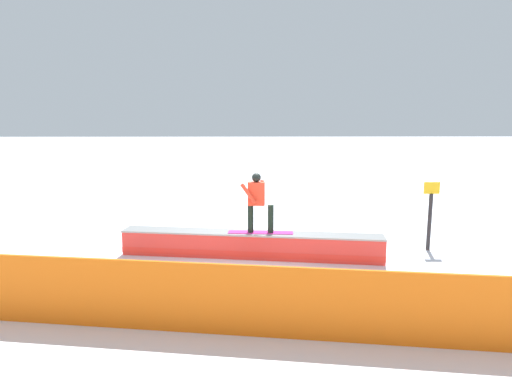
{
  "coord_description": "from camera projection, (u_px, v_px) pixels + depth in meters",
  "views": [
    {
      "loc": [
        -0.0,
        10.55,
        3.47
      ],
      "look_at": [
        -0.12,
        1.02,
        1.8
      ],
      "focal_mm": 31.3,
      "sensor_mm": 36.0,
      "label": 1
    }
  ],
  "objects": [
    {
      "name": "snowboarder",
      "position": [
        257.0,
        201.0,
        10.71
      ],
      "size": [
        1.59,
        0.42,
        1.47
      ],
      "color": "#C32A8C",
      "rests_on": "grind_box"
    },
    {
      "name": "safety_fence",
      "position": [
        251.0,
        301.0,
        6.98
      ],
      "size": [
        12.26,
        1.79,
        1.17
      ],
      "primitive_type": "cube",
      "rotation": [
        0.0,
        0.0,
        -0.14
      ],
      "color": "orange",
      "rests_on": "ground_plane"
    },
    {
      "name": "trail_marker",
      "position": [
        430.0,
        214.0,
        11.41
      ],
      "size": [
        0.4,
        0.1,
        1.78
      ],
      "color": "#262628",
      "rests_on": "ground_plane"
    },
    {
      "name": "ground_plane",
      "position": [
        251.0,
        257.0,
        10.99
      ],
      "size": [
        120.0,
        120.0,
        0.0
      ],
      "primitive_type": "plane",
      "color": "white"
    },
    {
      "name": "grind_box",
      "position": [
        251.0,
        246.0,
        10.94
      ],
      "size": [
        6.42,
        1.45,
        0.63
      ],
      "color": "red",
      "rests_on": "ground_plane"
    }
  ]
}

